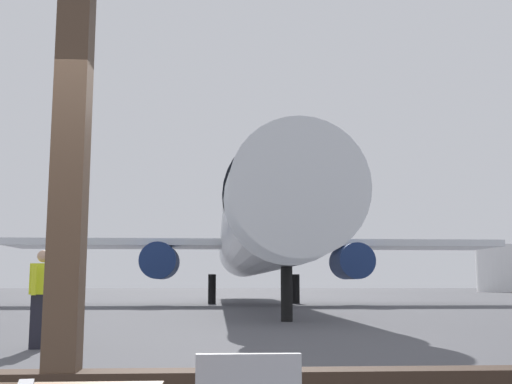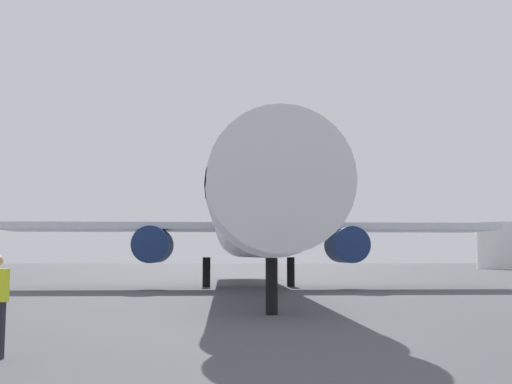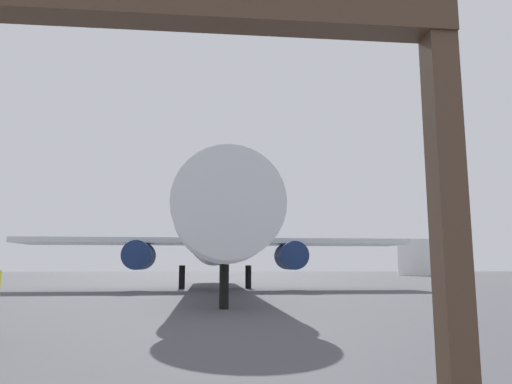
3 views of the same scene
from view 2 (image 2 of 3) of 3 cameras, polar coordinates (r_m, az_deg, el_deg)
ground_plane at (r=43.04m, az=-5.14°, el=-8.18°), size 220.00×220.00×0.00m
airplane at (r=32.92m, az=-0.48°, el=-2.63°), size 26.89×36.21×10.57m
fuel_storage_tank at (r=91.97m, az=21.56°, el=-4.61°), size 6.53×6.53×6.34m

